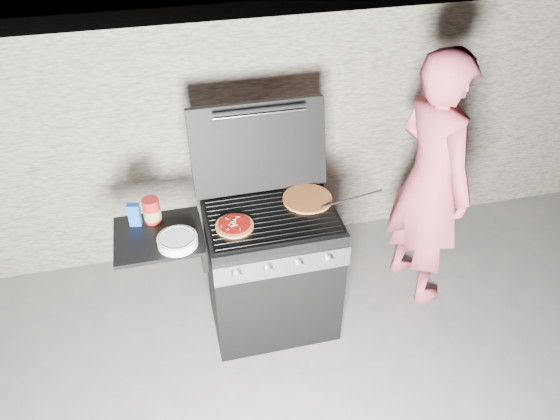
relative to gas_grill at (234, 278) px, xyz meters
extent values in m
plane|color=#595959|center=(0.25, 0.00, -0.46)|extent=(50.00, 50.00, 0.00)
cube|color=gray|center=(0.25, 1.05, 0.44)|extent=(8.00, 0.35, 1.80)
cylinder|color=orange|center=(0.50, 0.11, 0.46)|extent=(0.37, 0.37, 0.02)
cylinder|color=#A21617|center=(-0.44, 0.13, 0.52)|extent=(0.11, 0.11, 0.15)
cube|color=#0D3EAE|center=(-0.54, 0.12, 0.52)|extent=(0.07, 0.05, 0.14)
cylinder|color=white|center=(-0.32, -0.11, 0.47)|extent=(0.29, 0.29, 0.05)
imported|color=#BF4A58|center=(1.34, 0.13, 0.45)|extent=(0.56, 0.74, 1.81)
cylinder|color=black|center=(0.74, 0.00, 0.50)|extent=(0.40, 0.02, 0.08)
camera|label=1|loc=(-0.30, -2.49, 2.46)|focal=35.00mm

